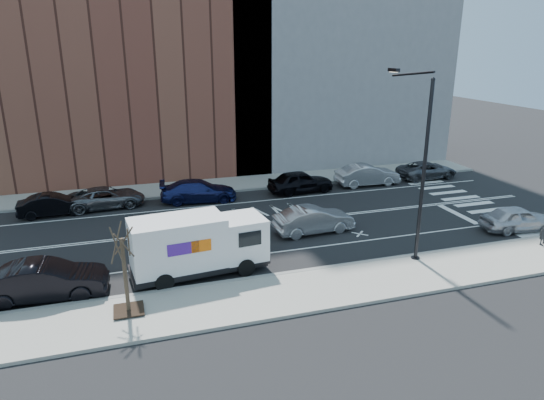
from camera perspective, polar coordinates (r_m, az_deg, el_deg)
ground at (r=29.37m, az=-3.18°, el=-3.01°), size 120.00×120.00×0.00m
sidewalk_near at (r=21.68m, az=2.68°, el=-10.82°), size 44.00×3.60×0.15m
sidewalk_far at (r=37.51m, az=-6.51°, el=1.72°), size 44.00×3.60×0.15m
curb_near at (r=23.18m, az=1.15°, el=-8.76°), size 44.00×0.25×0.17m
curb_far at (r=35.81m, az=-5.96°, el=0.96°), size 44.00×0.25×0.17m
crosswalk at (r=36.47m, az=21.97°, el=-0.10°), size 3.00×14.00×0.01m
road_markings at (r=29.37m, az=-3.18°, el=-3.01°), size 40.00×8.60×0.01m
bldg_brick at (r=42.24m, az=-20.22°, el=17.62°), size 26.00×10.00×22.00m
bldg_concrete at (r=46.20m, az=6.89°, el=20.96°), size 20.00×10.00×26.00m
streetlight at (r=24.55m, az=16.89°, el=4.42°), size 0.44×4.02×9.34m
street_tree at (r=20.35m, az=-16.81°, el=-9.29°), size 1.20×1.20×3.75m
fedex_van at (r=23.04m, az=-8.72°, el=-5.16°), size 6.60×2.81×2.93m
far_parked_b at (r=33.85m, az=-24.33°, el=-0.51°), size 4.34×1.76×1.40m
far_parked_c at (r=34.15m, az=-18.92°, el=0.28°), size 5.14×2.69×1.38m
far_parked_d at (r=33.95m, az=-8.64°, el=1.09°), size 5.40×2.61×1.52m
far_parked_e at (r=35.64m, az=3.37°, el=2.18°), size 4.93×2.30×1.63m
far_parked_f at (r=38.14m, az=11.15°, el=2.92°), size 4.95×1.79×1.62m
far_parked_g at (r=41.38m, az=17.76°, el=3.38°), size 5.00×2.47×1.37m
driving_sedan at (r=28.14m, az=4.91°, el=-2.33°), size 4.78×1.92×1.54m
near_parked_rear_a at (r=23.11m, az=-25.11°, el=-8.60°), size 5.17×2.00×1.68m
near_parked_front at (r=31.79m, az=26.95°, el=-1.95°), size 4.49×2.20×1.47m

